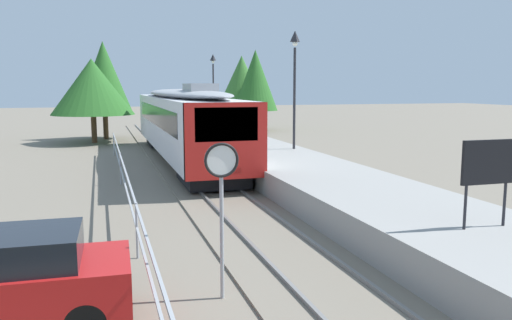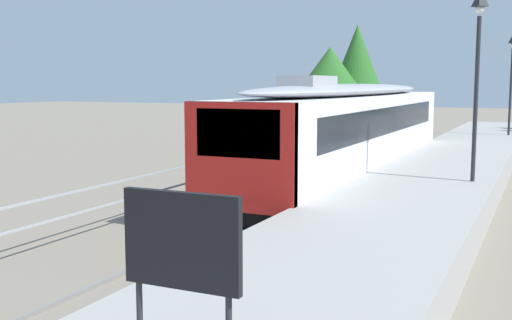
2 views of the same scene
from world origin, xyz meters
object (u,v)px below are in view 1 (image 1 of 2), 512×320
Objects in this scene: parked_hatchback_red at (1,281)px; commuter_train at (184,119)px; platform_lamp_far_end at (213,75)px; speed_limit_sign at (222,182)px; platform_lamp_mid_platform at (295,67)px; platform_notice_board at (488,165)px.

commuter_train is at bearing 72.11° from parked_hatchback_red.
platform_lamp_far_end is (4.57, 14.15, 2.48)m from commuter_train.
speed_limit_sign is 3.78m from parked_hatchback_red.
platform_lamp_mid_platform is 1.91× the size of speed_limit_sign.
speed_limit_sign is (-6.58, -31.17, -2.50)m from platform_lamp_far_end.
commuter_train is 17.14m from speed_limit_sign.
platform_notice_board is 5.46m from speed_limit_sign.
platform_notice_board is at bearing -78.62° from commuter_train.
speed_limit_sign is at bearing -96.73° from commuter_train.
commuter_train is at bearing 143.56° from platform_lamp_mid_platform.
platform_notice_board is (-1.13, -31.28, -2.44)m from platform_lamp_far_end.
platform_notice_board is 0.64× the size of speed_limit_sign.
speed_limit_sign reaches higher than parked_hatchback_red.
commuter_train is 18.10m from parked_hatchback_red.
platform_lamp_far_end is at bearing 72.10° from parked_hatchback_red.
platform_lamp_far_end is at bearing 78.07° from speed_limit_sign.
commuter_train is 3.45× the size of platform_lamp_mid_platform.
platform_lamp_far_end is 33.14m from parked_hatchback_red.
parked_hatchback_red is at bearing -179.70° from platform_notice_board.
platform_lamp_mid_platform and platform_lamp_far_end have the same top height.
platform_lamp_mid_platform is 1.00× the size of platform_lamp_far_end.
platform_notice_board is (-1.13, -13.75, -2.44)m from platform_lamp_mid_platform.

